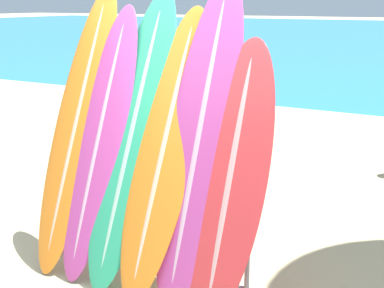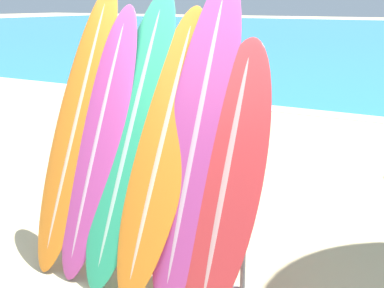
{
  "view_description": "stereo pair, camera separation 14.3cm",
  "coord_description": "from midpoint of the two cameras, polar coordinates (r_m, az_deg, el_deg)",
  "views": [
    {
      "loc": [
        2.41,
        -3.22,
        2.3
      ],
      "look_at": [
        0.04,
        1.04,
        0.99
      ],
      "focal_mm": 50.0,
      "sensor_mm": 36.0,
      "label": 1
    },
    {
      "loc": [
        2.54,
        -3.15,
        2.3
      ],
      "look_at": [
        0.04,
        1.04,
        0.99
      ],
      "focal_mm": 50.0,
      "sensor_mm": 36.0,
      "label": 2
    }
  ],
  "objects": [
    {
      "name": "surfboard_slot_1",
      "position": [
        4.68,
        -8.96,
        0.55
      ],
      "size": [
        0.49,
        1.04,
        2.29
      ],
      "color": "#B23D8E",
      "rests_on": "ground_plane"
    },
    {
      "name": "surfboard_slot_5",
      "position": [
        4.02,
        4.77,
        -3.55
      ],
      "size": [
        0.59,
        0.86,
        2.04
      ],
      "color": "red",
      "rests_on": "ground_plane"
    },
    {
      "name": "surfboard_rack",
      "position": [
        4.57,
        -4.29,
        -7.98
      ],
      "size": [
        1.9,
        0.04,
        0.96
      ],
      "color": "slate",
      "rests_on": "ground_plane"
    },
    {
      "name": "person_near_water",
      "position": [
        8.86,
        5.74,
        5.67
      ],
      "size": [
        0.26,
        0.27,
        1.6
      ],
      "rotation": [
        0.0,
        0.0,
        5.44
      ],
      "color": "tan",
      "rests_on": "ground_plane"
    },
    {
      "name": "surfboard_slot_4",
      "position": [
        4.17,
        1.47,
        0.63
      ],
      "size": [
        0.56,
        1.06,
        2.52
      ],
      "color": "#B23D8E",
      "rests_on": "ground_plane"
    },
    {
      "name": "surfboard_slot_0",
      "position": [
        4.87,
        -11.23,
        2.12
      ],
      "size": [
        0.5,
        1.14,
        2.47
      ],
      "color": "orange",
      "rests_on": "ground_plane"
    },
    {
      "name": "surfboard_slot_3",
      "position": [
        4.31,
        -2.19,
        -0.56
      ],
      "size": [
        0.55,
        1.16,
        2.28
      ],
      "color": "orange",
      "rests_on": "ground_plane"
    },
    {
      "name": "surfboard_slot_2",
      "position": [
        4.52,
        -5.6,
        0.98
      ],
      "size": [
        0.56,
        1.18,
        2.42
      ],
      "color": "#289E70",
      "rests_on": "ground_plane"
    },
    {
      "name": "ground_plane",
      "position": [
        4.64,
        -6.34,
        -14.75
      ],
      "size": [
        160.0,
        160.0,
        0.0
      ],
      "primitive_type": "plane",
      "color": "#CCB789"
    }
  ]
}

